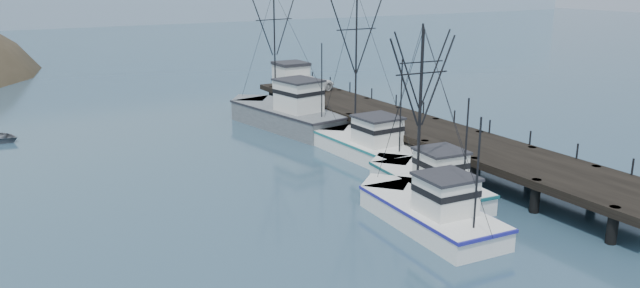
% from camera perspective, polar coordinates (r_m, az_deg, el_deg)
% --- Properties ---
extents(ground, '(400.00, 400.00, 0.00)m').
position_cam_1_polar(ground, '(30.43, 5.76, -10.75)').
color(ground, '#2A475D').
rests_on(ground, ground).
extents(pier, '(6.00, 44.00, 2.00)m').
position_cam_1_polar(pier, '(49.96, 8.24, 1.64)').
color(pier, black).
rests_on(pier, ground).
extents(distant_ridge, '(360.00, 40.00, 26.00)m').
position_cam_1_polar(distant_ridge, '(194.32, -22.46, 10.18)').
color(distant_ridge, '#9EB2C6').
rests_on(distant_ridge, ground).
extents(trawler_near, '(4.23, 10.65, 10.84)m').
position_cam_1_polar(trawler_near, '(39.40, 9.61, -3.45)').
color(trawler_near, white).
rests_on(trawler_near, ground).
extents(trawler_mid, '(4.22, 11.00, 10.93)m').
position_cam_1_polar(trawler_mid, '(34.80, 9.73, -6.01)').
color(trawler_mid, white).
rests_on(trawler_mid, ground).
extents(trawler_far, '(4.31, 12.28, 12.43)m').
position_cam_1_polar(trawler_far, '(47.67, 3.99, 0.03)').
color(trawler_far, white).
rests_on(trawler_far, ground).
extents(work_vessel, '(6.35, 14.69, 12.36)m').
position_cam_1_polar(work_vessel, '(56.04, -3.20, 2.78)').
color(work_vessel, slate).
rests_on(work_vessel, ground).
extents(pier_shed, '(3.00, 3.20, 2.80)m').
position_cam_1_polar(pier_shed, '(63.45, -2.67, 6.26)').
color(pier_shed, silver).
rests_on(pier_shed, pier).
extents(pickup_truck, '(6.34, 3.88, 1.64)m').
position_cam_1_polar(pickup_truck, '(62.38, -1.19, 5.56)').
color(pickup_truck, white).
rests_on(pickup_truck, pier).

